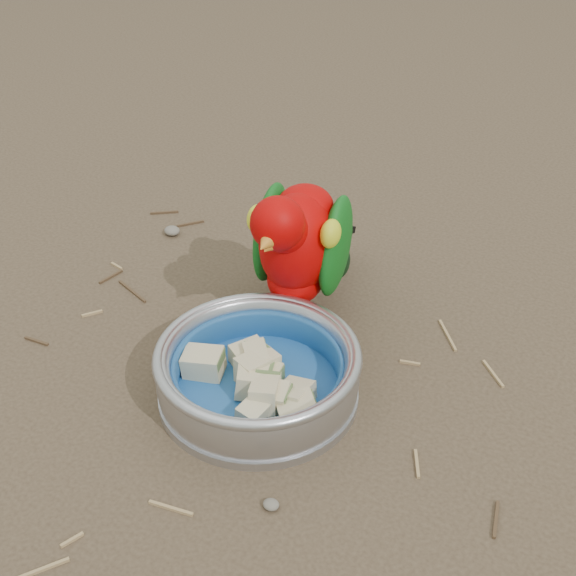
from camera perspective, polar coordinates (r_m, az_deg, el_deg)
The scene contains 6 objects.
ground at distance 0.78m, azimuth -4.68°, elevation -12.44°, with size 60.00×60.00×0.00m, color #4D3D2C.
food_bowl at distance 0.84m, azimuth -2.11°, elevation -7.32°, with size 0.21×0.21×0.02m, color #B2B2BA.
bowl_wall at distance 0.82m, azimuth -2.16°, elevation -5.77°, with size 0.21×0.21×0.04m, color #B2B2BA, non-canonical shape.
fruit_wedges at distance 0.83m, azimuth -2.15°, elevation -6.14°, with size 0.13×0.13×0.03m, color beige, non-canonical shape.
lory_parrot at distance 0.90m, azimuth 0.69°, elevation 2.41°, with size 0.11×0.23×0.18m, color #B40201, non-canonical shape.
ground_debris at distance 0.83m, azimuth -3.23°, elevation -8.47°, with size 0.90×0.80×0.01m, color #A68558, non-canonical shape.
Camera 1 is at (0.32, -0.43, 0.57)m, focal length 50.00 mm.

